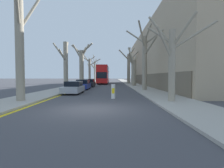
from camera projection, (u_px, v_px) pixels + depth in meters
The scene contains 20 objects.
ground_plane at pixel (91, 109), 9.62m from camera, with size 300.00×300.00×0.00m, color #424247.
sidewalk_left at pixel (93, 82), 59.62m from camera, with size 3.24×120.00×0.12m, color #A39E93.
sidewalk_right at pixel (126, 82), 59.53m from camera, with size 3.24×120.00×0.12m, color #A39E93.
building_facade_right at pixel (167, 58), 35.32m from camera, with size 10.08×45.72×11.10m.
kerb_line_stripe at pixel (99, 82), 59.60m from camera, with size 0.24×120.00×0.01m, color yellow.
street_tree_left_0 at pixel (20, 46), 11.94m from camera, with size 1.56×3.27×7.97m.
street_tree_left_1 at pixel (65, 64), 23.20m from camera, with size 2.31×3.23×6.66m.
street_tree_left_2 at pixel (82, 64), 35.21m from camera, with size 4.66×2.66×8.40m.
street_tree_left_3 at pixel (89, 69), 47.72m from camera, with size 5.52×2.85×8.53m.
street_tree_left_4 at pixel (95, 70), 59.10m from camera, with size 2.94×2.84×8.98m.
street_tree_left_5 at pixel (97, 73), 70.46m from camera, with size 2.95×4.09×7.32m.
street_tree_right_0 at pixel (172, 59), 11.82m from camera, with size 4.38×2.17×6.04m.
street_tree_right_1 at pixel (145, 58), 21.80m from camera, with size 4.91×4.38×8.27m.
street_tree_right_2 at pixel (133, 70), 32.29m from camera, with size 1.82×3.61×7.52m.
street_tree_right_3 at pixel (129, 66), 43.09m from camera, with size 4.85×3.26×8.97m.
double_decker_bus at pixel (103, 74), 43.30m from camera, with size 2.54×11.95×4.39m.
parked_car_0 at pixel (73, 88), 18.42m from camera, with size 1.75×4.17×1.30m.
parked_car_1 at pixel (83, 85), 24.09m from camera, with size 1.73×3.99×1.38m.
parked_car_2 at pixel (89, 83), 30.51m from camera, with size 1.74×4.57×1.37m.
traffic_bollard at pixel (113, 91), 14.15m from camera, with size 0.32×0.33×1.18m.
Camera 1 is at (1.26, -9.54, 1.79)m, focal length 28.00 mm.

